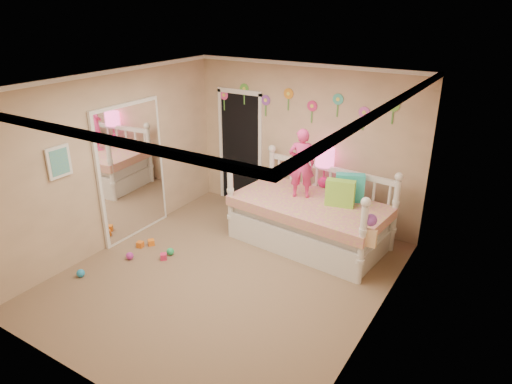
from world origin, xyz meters
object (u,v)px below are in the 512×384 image
Objects in this scene: child at (301,163)px; table_lamp at (325,162)px; daybed at (310,205)px; nightstand at (322,207)px.

table_lamp is at bearing -125.45° from child.
child is (-0.21, 0.08, 0.61)m from daybed.
table_lamp is (0.13, 0.56, -0.12)m from child.
child is at bearing 164.21° from daybed.
nightstand is at bearing 0.00° from table_lamp.
daybed is at bearing -81.97° from nightstand.
nightstand is (-0.08, 0.64, -0.29)m from daybed.
daybed is 2.18× the size of child.
daybed reaches higher than nightstand.
child reaches higher than daybed.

